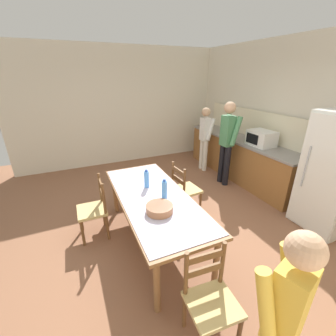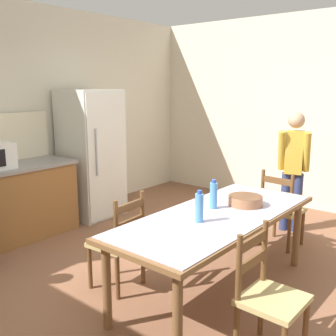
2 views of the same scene
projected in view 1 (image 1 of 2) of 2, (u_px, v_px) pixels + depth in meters
ground_plane at (173, 227)px, 3.57m from camera, size 8.32×8.32×0.00m
wall_back at (308, 122)px, 4.01m from camera, size 6.52×0.12×2.90m
wall_left at (119, 107)px, 5.74m from camera, size 0.12×5.20×2.90m
kitchen_counter at (239, 158)px, 5.18m from camera, size 3.13×0.66×0.91m
counter_splashback at (255, 124)px, 5.00m from camera, size 3.09×0.03×0.60m
refrigerator at (335, 174)px, 3.29m from camera, size 0.72×0.73×1.80m
microwave at (261, 138)px, 4.46m from camera, size 0.50×0.39×0.30m
dining_table at (154, 200)px, 3.02m from camera, size 2.19×0.91×0.75m
bottle_near_centre at (147, 179)px, 3.17m from camera, size 0.07×0.07×0.27m
bottle_off_centre at (164, 189)px, 2.89m from camera, size 0.07×0.07×0.27m
serving_bowl at (159, 208)px, 2.63m from camera, size 0.32×0.32×0.09m
chair_head_end at (210, 300)px, 1.95m from camera, size 0.43×0.45×0.91m
chair_side_near_left at (95, 209)px, 3.25m from camera, size 0.43×0.41×0.91m
chair_side_far_left at (185, 189)px, 3.80m from camera, size 0.45×0.43×0.91m
person_at_sink at (205, 136)px, 5.40m from camera, size 0.38×0.27×1.53m
person_at_counter at (227, 140)px, 4.63m from camera, size 0.44×0.30×1.75m
person_by_table at (281, 322)px, 1.36m from camera, size 0.33×0.43×1.53m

